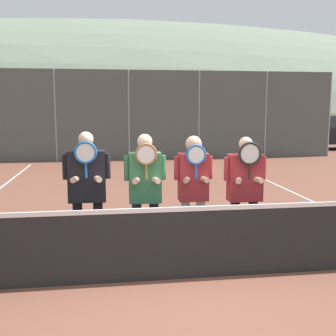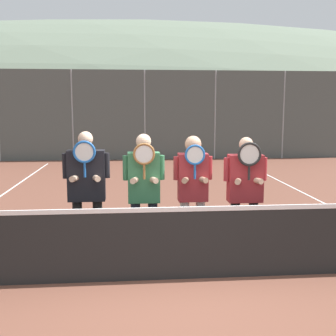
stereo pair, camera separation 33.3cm
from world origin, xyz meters
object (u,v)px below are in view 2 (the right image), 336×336
Objects in this scene: player_leftmost at (87,186)px; player_center_right at (193,187)px; car_far_left at (52,133)px; car_center at (265,133)px; player_rightmost at (245,188)px; car_left_of_center at (161,131)px; player_center_left at (144,188)px.

player_leftmost is 1.04× the size of player_center_right.
player_leftmost is 0.42× the size of car_far_left.
player_center_right is at bearing -72.50° from car_far_left.
player_leftmost is at bearing -116.46° from car_center.
car_far_left reaches higher than player_center_right.
player_rightmost is 0.40× the size of car_far_left.
car_left_of_center is (2.05, 14.54, -0.11)m from player_leftmost.
player_center_right is at bearing 0.23° from player_leftmost.
player_leftmost is 0.44× the size of car_center.
player_center_right is at bearing 172.77° from player_rightmost.
player_center_left is 0.68m from player_center_right.
car_center is (5.56, 14.07, -0.15)m from player_center_right.
car_center is (4.85, 14.16, -0.14)m from player_rightmost.
car_left_of_center is at bearing 4.13° from car_far_left.
player_rightmost is 0.36× the size of car_left_of_center.
player_rightmost is at bearing -108.90° from car_center.
player_center_right is at bearing -111.57° from car_center.
player_center_left is at bearing -94.99° from car_left_of_center.
player_leftmost is at bearing -98.02° from car_left_of_center.
player_center_right is (0.68, 0.10, -0.01)m from player_center_left.
player_center_left is 1.03× the size of player_rightmost.
player_center_left is 15.49m from car_center.
car_far_left is at bearing 102.03° from player_leftmost.
player_leftmost is at bearing -179.77° from player_center_right.
car_far_left is (-4.47, 14.17, -0.11)m from player_center_right.
player_center_left is 0.38× the size of car_left_of_center.
player_rightmost is at bearing -89.57° from car_left_of_center.
player_leftmost is 1.45m from player_center_right.
car_left_of_center reaches higher than car_far_left.
car_left_of_center is at bearing 174.72° from car_center.
player_leftmost is 0.77m from player_center_left.
player_leftmost is at bearing -77.97° from car_far_left.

